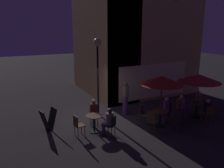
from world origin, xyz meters
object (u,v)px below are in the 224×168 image
object	(u,v)px
patron_seated_3	(182,104)
cafe_chair_5	(198,101)
patron_seated_5	(94,111)
patron_standing_6	(125,98)
cafe_table_2	(94,120)
patron_seated_0	(166,108)
patio_umbrella_1	(199,78)
cafe_chair_9	(94,113)
cafe_chair_1	(152,120)
cafe_chair_6	(179,106)
cafe_table_1	(196,106)
cafe_chair_8	(112,124)
street_lamp_near_corner	(98,58)
cafe_chair_4	(208,112)
cafe_table_0	(160,115)
patio_umbrella_0	(162,81)
cafe_chair_7	(78,124)
cafe_chair_0	(143,112)
cafe_chair_3	(167,110)
patron_seated_4	(109,120)
menu_sandwich_board	(48,119)
patron_seated_1	(206,109)
patron_seated_2	(198,101)
cafe_chair_2	(177,121)

from	to	relation	value
patron_seated_3	cafe_chair_5	bearing A→B (deg)	33.12
patron_seated_5	patron_standing_6	size ratio (longest dim) A/B	0.71
cafe_table_2	patron_seated_0	distance (m)	3.55
patio_umbrella_1	cafe_chair_9	world-z (taller)	patio_umbrella_1
cafe_chair_1	cafe_chair_5	xyz separation A→B (m)	(3.77, 0.95, -0.00)
cafe_chair_6	cafe_table_1	bearing A→B (deg)	-0.00
cafe_chair_8	patron_seated_5	size ratio (longest dim) A/B	0.71
street_lamp_near_corner	cafe_chair_5	size ratio (longest dim) A/B	4.05
cafe_chair_9	cafe_chair_4	bearing A→B (deg)	86.14
cafe_table_1	cafe_table_0	bearing A→B (deg)	-178.08
street_lamp_near_corner	patio_umbrella_1	size ratio (longest dim) A/B	1.77
cafe_table_2	cafe_chair_6	world-z (taller)	cafe_chair_6
patio_umbrella_0	patio_umbrella_1	size ratio (longest dim) A/B	1.07
cafe_chair_5	cafe_chair_7	world-z (taller)	cafe_chair_5
cafe_chair_6	cafe_chair_8	size ratio (longest dim) A/B	1.13
street_lamp_near_corner	patron_seated_0	distance (m)	4.14
patio_umbrella_0	patron_standing_6	bearing A→B (deg)	107.33
cafe_chair_0	patron_seated_3	xyz separation A→B (m)	(2.13, -0.33, 0.16)
cafe_chair_7	patron_standing_6	size ratio (longest dim) A/B	0.54
cafe_chair_3	patron_seated_4	size ratio (longest dim) A/B	0.76
menu_sandwich_board	cafe_chair_1	xyz separation A→B (m)	(3.95, -2.32, 0.09)
patio_umbrella_1	patron_seated_5	size ratio (longest dim) A/B	1.79
cafe_table_2	cafe_chair_7	size ratio (longest dim) A/B	0.82
menu_sandwich_board	patron_seated_1	size ratio (longest dim) A/B	0.80
menu_sandwich_board	patron_seated_2	bearing A→B (deg)	-25.21
patron_seated_2	street_lamp_near_corner	bearing A→B (deg)	-60.40
cafe_chair_4	cafe_chair_8	distance (m)	4.78
patio_umbrella_0	patron_seated_5	distance (m)	3.39
cafe_chair_3	patron_seated_3	xyz separation A→B (m)	(0.97, -0.01, 0.14)
cafe_chair_3	patron_seated_0	bearing A→B (deg)	-0.00
cafe_chair_2	patio_umbrella_1	bearing A→B (deg)	-84.78
cafe_chair_2	cafe_chair_5	size ratio (longest dim) A/B	0.89
cafe_chair_3	patron_seated_0	distance (m)	0.21
cafe_table_2	patron_seated_3	xyz separation A→B (m)	(4.61, -0.47, 0.13)
patron_seated_1	patron_seated_2	size ratio (longest dim) A/B	1.00
patron_seated_0	patron_seated_3	world-z (taller)	patron_seated_0
menu_sandwich_board	cafe_chair_2	bearing A→B (deg)	-44.11
patio_umbrella_1	cafe_chair_0	bearing A→B (deg)	167.47
menu_sandwich_board	patron_seated_1	world-z (taller)	patron_seated_1
cafe_chair_5	patron_seated_1	xyz separation A→B (m)	(-0.76, -1.19, 0.10)
patio_umbrella_1	cafe_chair_6	world-z (taller)	patio_umbrella_1
cafe_chair_2	patron_seated_4	size ratio (longest dim) A/B	0.71
menu_sandwich_board	cafe_table_1	xyz separation A→B (m)	(7.02, -1.90, 0.09)
patron_seated_0	patron_seated_5	xyz separation A→B (m)	(-3.24, 1.19, 0.00)
cafe_chair_0	patron_seated_1	world-z (taller)	patron_seated_1
menu_sandwich_board	cafe_chair_5	xyz separation A→B (m)	(7.72, -1.37, 0.09)
cafe_chair_0	patron_seated_4	xyz separation A→B (m)	(-2.04, -0.42, 0.16)
cafe_chair_2	patron_seated_4	bearing A→B (deg)	49.60
patio_umbrella_0	menu_sandwich_board	bearing A→B (deg)	156.90
cafe_chair_6	cafe_chair_9	bearing A→B (deg)	-172.58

